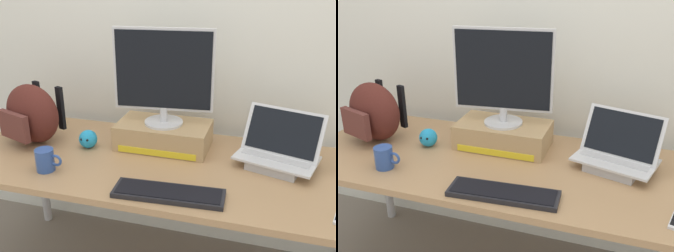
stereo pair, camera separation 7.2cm
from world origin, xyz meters
The scene contains 9 objects.
back_wall centered at (0.00, 0.48, 1.30)m, with size 7.00×0.10×2.60m, color silver.
desk centered at (0.00, 0.00, 0.65)m, with size 1.94×0.76×0.71m.
toner_box_yellow centered at (-0.07, 0.16, 0.77)m, with size 0.45×0.25×0.12m.
desktop_monitor centered at (-0.07, 0.16, 1.07)m, with size 0.47×0.19×0.46m.
open_laptop centered at (0.48, 0.10, 0.76)m, with size 0.39×0.31×0.25m.
external_keyboard centered at (0.08, -0.27, 0.72)m, with size 0.45×0.16×0.02m.
messenger_backpack centered at (-0.72, 0.04, 0.86)m, with size 0.37×0.29×0.30m.
coffee_mug centered at (-0.49, -0.22, 0.76)m, with size 0.12×0.08×0.10m.
plush_toy centered at (-0.42, 0.04, 0.76)m, with size 0.09×0.09×0.09m.
Camera 1 is at (0.45, -1.55, 1.56)m, focal length 42.42 mm.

